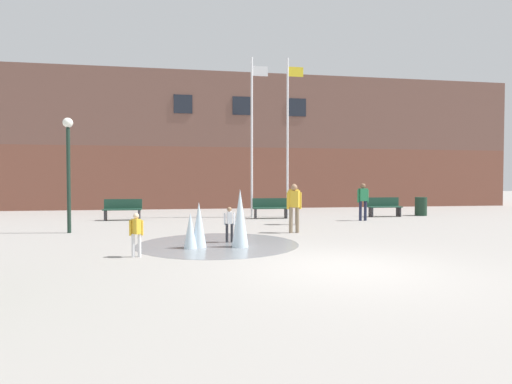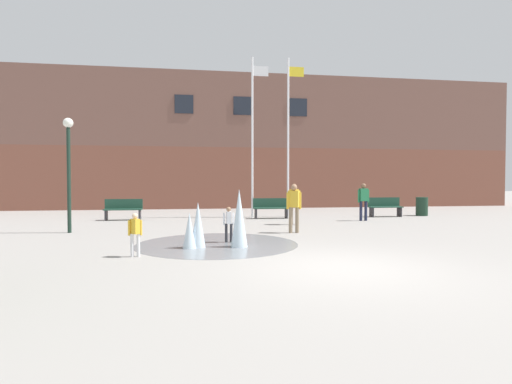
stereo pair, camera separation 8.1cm
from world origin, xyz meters
The scene contains 15 objects.
ground_plane centered at (0.00, 0.00, 0.00)m, with size 100.00×100.00×0.00m, color gray.
library_building centered at (0.00, 19.83, 4.16)m, with size 36.00×6.05×8.32m.
splash_fountain centered at (-2.30, 2.91, 0.51)m, with size 4.37×4.37×1.50m.
park_bench_left_of_flagpoles centered at (-5.95, 10.49, 0.48)m, with size 1.60×0.44×0.91m.
park_bench_under_left_flagpole centered at (0.53, 10.32, 0.48)m, with size 1.60×0.44×0.91m.
park_bench_center centered at (6.03, 10.30, 0.48)m, with size 1.60×0.44×0.91m.
child_with_pink_shirt centered at (-1.95, 3.57, 0.58)m, with size 0.31×0.21×0.99m.
adult_in_red centered at (4.22, 8.64, 0.93)m, with size 0.50×0.23×1.59m.
adult_near_bench centered at (0.94, 7.65, 0.93)m, with size 0.50×0.39×1.59m.
child_in_fountain centered at (-4.20, 1.80, 0.58)m, with size 0.31×0.24×0.99m.
teen_by_trashcan centered at (0.33, 5.27, 0.93)m, with size 0.50×0.35×1.59m.
flagpole_left centered at (-0.20, 10.91, 3.94)m, with size 0.80×0.10×7.40m.
flagpole_right centered at (1.49, 10.91, 3.96)m, with size 0.80×0.10×7.44m.
lamp_post_left_lane centered at (-6.95, 6.40, 2.47)m, with size 0.32×0.32×3.76m.
trash_can centered at (8.08, 10.55, 0.45)m, with size 0.56×0.56×0.90m, color #193323.
Camera 2 is at (-2.86, -7.43, 1.72)m, focal length 28.00 mm.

